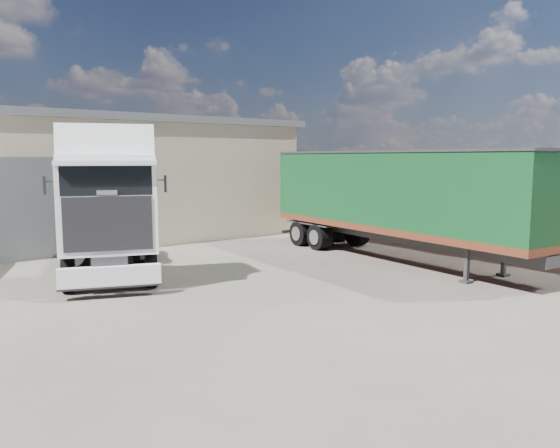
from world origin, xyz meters
TOP-DOWN VIEW (x-y plane):
  - ground at (0.00, 0.00)m, footprint 120.00×120.00m
  - brick_boundary_wall at (11.50, 6.00)m, footprint 0.35×26.00m
  - tractor_unit at (-1.85, 5.20)m, footprint 4.63×6.99m
  - box_trailer at (7.31, 2.33)m, footprint 3.30×11.67m

SIDE VIEW (x-z plane):
  - ground at x=0.00m, z-range 0.00..0.00m
  - brick_boundary_wall at x=11.50m, z-range 0.00..2.50m
  - tractor_unit at x=-1.85m, z-range -0.36..4.11m
  - box_trailer at x=7.31m, z-range 0.42..4.25m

